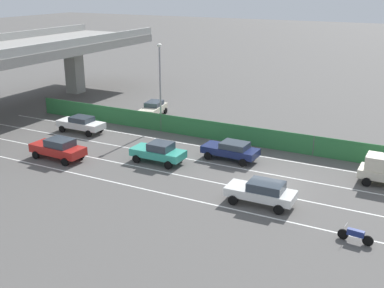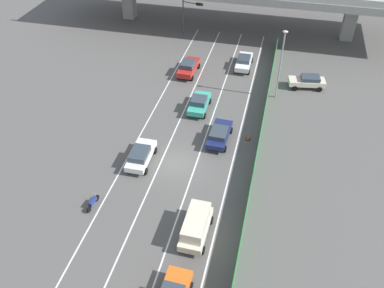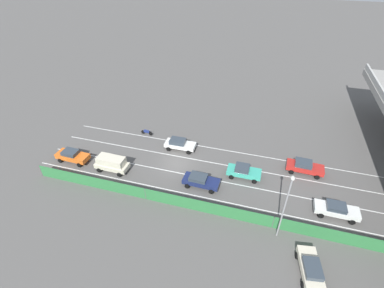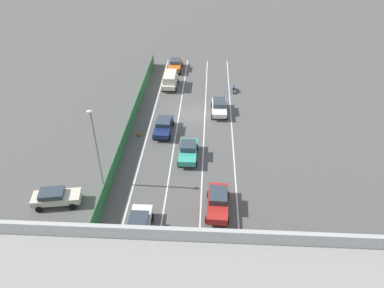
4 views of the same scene
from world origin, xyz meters
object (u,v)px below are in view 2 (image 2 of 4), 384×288
Objects in this scene: motorcycle at (93,202)px; traffic_cone at (248,137)px; car_hatchback_white at (244,62)px; street_lamp at (281,59)px; parked_sedan_cream at (308,81)px; car_van_cream at (196,225)px; car_sedan_white at (141,155)px; car_sedan_navy at (219,134)px; car_sedan_red at (189,67)px; car_taxi_teal at (199,103)px; traffic_light at (190,11)px.

motorcycle reaches higher than traffic_cone.
car_hatchback_white reaches higher than motorcycle.
traffic_cone is (11.57, 12.07, -0.16)m from motorcycle.
motorcycle is at bearing -108.57° from car_hatchback_white.
car_hatchback_white is 0.57× the size of street_lamp.
motorcycle is 0.43× the size of parked_sedan_cream.
traffic_cone is at bearing -80.06° from car_hatchback_white.
motorcycle is 0.24× the size of street_lamp.
motorcycle is at bearing 174.33° from car_van_cream.
car_sedan_navy is at bearing 36.80° from car_sedan_white.
car_sedan_red is 1.06× the size of parked_sedan_cream.
car_hatchback_white is at bearing 72.18° from car_taxi_teal.
car_sedan_red is 0.58× the size of street_lamp.
car_sedan_white is 0.96× the size of car_hatchback_white.
car_taxi_teal reaches higher than motorcycle.
car_taxi_teal is (3.40, 9.82, 0.01)m from car_sedan_white.
street_lamp is (11.48, 14.48, 4.01)m from car_sedan_white.
car_sedan_white is at bearing 70.96° from motorcycle.
car_sedan_navy is 14.15m from motorcycle.
parked_sedan_cream reaches higher than traffic_cone.
traffic_light is 19.58m from street_lamp.
car_hatchback_white is 14.92m from traffic_cone.
car_sedan_white is at bearing 134.67° from car_van_cream.
traffic_light reaches higher than car_hatchback_white.
motorcycle is (-8.73, -11.13, -0.41)m from car_sedan_navy.
car_sedan_red is 14.72m from traffic_cone.
traffic_cone is at bearing -33.18° from car_taxi_teal.
car_sedan_red is at bearing 89.05° from car_sedan_white.
street_lamp reaches higher than traffic_light.
parked_sedan_cream is at bearing 49.52° from car_sedan_white.
parked_sedan_cream is at bearing 64.61° from traffic_cone.
car_van_cream is at bearing -74.63° from car_sedan_red.
car_sedan_white is 23.02m from parked_sedan_cream.
parked_sedan_cream is at bearing 41.20° from street_lamp.
car_taxi_teal is at bearing -146.34° from parked_sedan_cream.
car_sedan_white reaches higher than traffic_cone.
street_lamp is (13.62, 20.67, 4.45)m from motorcycle.
car_van_cream is 22.34m from street_lamp.
parked_sedan_cream is 7.09× the size of traffic_cone.
car_hatchback_white is at bearing 159.30° from parked_sedan_cream.
car_sedan_navy is 1.03× the size of car_van_cream.
car_taxi_teal is 0.96× the size of parked_sedan_cream.
parked_sedan_cream is (11.55, 7.69, -0.02)m from car_taxi_teal.
car_sedan_red is (0.29, 17.40, 0.05)m from car_sedan_white.
car_hatchback_white is 28.24m from motorcycle.
traffic_light is at bearing 147.78° from parked_sedan_cream.
parked_sedan_cream is 6.12m from street_lamp.
parked_sedan_cream is (14.95, 17.51, -0.01)m from car_sedan_white.
car_sedan_red is 1.01× the size of car_hatchback_white.
car_sedan_red is at bearing 116.85° from car_sedan_navy.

